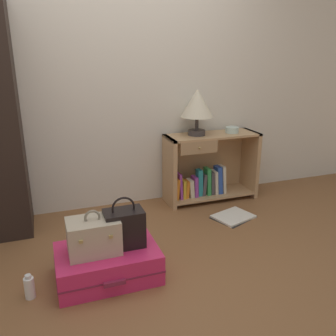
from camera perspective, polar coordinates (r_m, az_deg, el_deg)
ground_plane at (r=2.51m, az=0.51°, el=-18.17°), size 9.00×9.00×0.00m
back_wall at (r=3.48m, az=-8.27°, el=14.87°), size 6.40×0.10×2.60m
bookshelf at (r=3.72m, az=6.37°, el=-0.12°), size 0.96×0.35×0.70m
table_lamp at (r=3.51m, az=4.68°, el=10.02°), size 0.32×0.32×0.45m
bowl at (r=3.71m, az=10.15°, el=6.00°), size 0.14×0.14×0.06m
suitcase_large at (r=2.56m, az=-9.58°, el=-14.72°), size 0.69×0.48×0.21m
train_case at (r=2.44m, az=-11.76°, el=-10.55°), size 0.34×0.24×0.30m
handbag at (r=2.47m, az=-6.99°, el=-9.41°), size 0.26×0.17×0.36m
bottle at (r=2.52m, az=-21.20°, el=-17.29°), size 0.06×0.06×0.16m
open_book_on_floor at (r=3.44m, az=10.34°, el=-7.63°), size 0.44×0.40×0.02m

